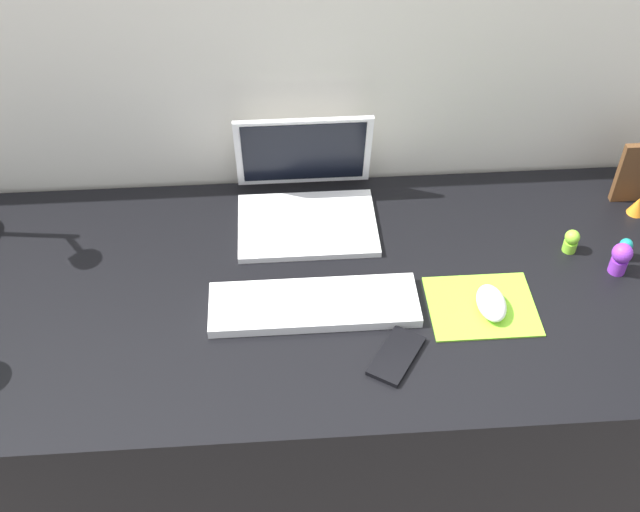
% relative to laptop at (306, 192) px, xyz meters
% --- Properties ---
extents(ground_plane, '(6.00, 6.00, 0.00)m').
position_rel_laptop_xyz_m(ground_plane, '(0.03, -0.24, -0.79)').
color(ground_plane, slate).
extents(back_wall, '(2.99, 0.05, 1.37)m').
position_rel_laptop_xyz_m(back_wall, '(0.03, 0.15, -0.11)').
color(back_wall, silver).
rests_on(back_wall, ground_plane).
extents(desk, '(1.79, 0.70, 0.74)m').
position_rel_laptop_xyz_m(desk, '(0.03, -0.24, -0.42)').
color(desk, black).
rests_on(desk, ground_plane).
extents(laptop, '(0.30, 0.26, 0.21)m').
position_rel_laptop_xyz_m(laptop, '(0.00, 0.00, 0.00)').
color(laptop, white).
rests_on(laptop, desk).
extents(keyboard, '(0.41, 0.13, 0.02)m').
position_rel_laptop_xyz_m(keyboard, '(-0.00, -0.30, -0.04)').
color(keyboard, white).
rests_on(keyboard, desk).
extents(mousepad, '(0.21, 0.17, 0.00)m').
position_rel_laptop_xyz_m(mousepad, '(0.33, -0.31, -0.05)').
color(mousepad, '#8CDB33').
rests_on(mousepad, desk).
extents(mouse, '(0.06, 0.10, 0.03)m').
position_rel_laptop_xyz_m(mouse, '(0.34, -0.32, -0.03)').
color(mouse, white).
rests_on(mouse, mousepad).
extents(cell_phone, '(0.12, 0.14, 0.01)m').
position_rel_laptop_xyz_m(cell_phone, '(0.14, -0.43, -0.05)').
color(cell_phone, black).
rests_on(cell_phone, desk).
extents(toy_figurine_lime, '(0.03, 0.03, 0.05)m').
position_rel_laptop_xyz_m(toy_figurine_lime, '(0.55, -0.17, -0.03)').
color(toy_figurine_lime, '#8CDB33').
rests_on(toy_figurine_lime, desk).
extents(toy_figurine_purple, '(0.04, 0.04, 0.07)m').
position_rel_laptop_xyz_m(toy_figurine_purple, '(0.63, -0.23, -0.02)').
color(toy_figurine_purple, purple).
rests_on(toy_figurine_purple, desk).
extents(toy_figurine_teal, '(0.03, 0.03, 0.05)m').
position_rel_laptop_xyz_m(toy_figurine_teal, '(0.65, -0.20, -0.03)').
color(toy_figurine_teal, teal).
rests_on(toy_figurine_teal, desk).
extents(toy_figurine_orange, '(0.04, 0.04, 0.04)m').
position_rel_laptop_xyz_m(toy_figurine_orange, '(0.73, -0.06, -0.03)').
color(toy_figurine_orange, orange).
rests_on(toy_figurine_orange, desk).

